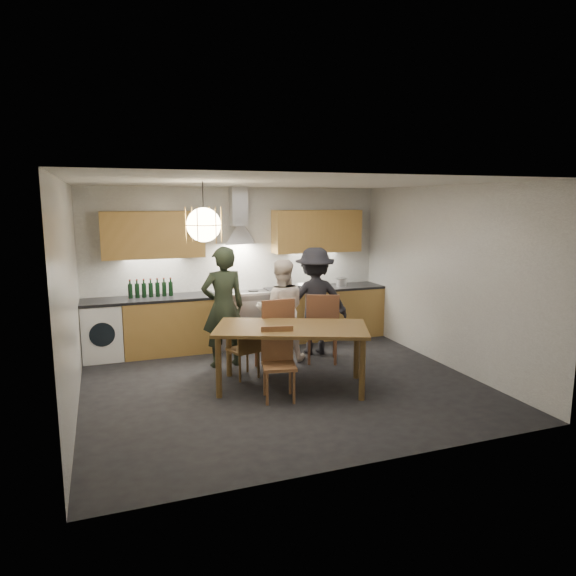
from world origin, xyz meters
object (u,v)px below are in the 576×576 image
object	(u,v)px
person_mid	(281,310)
stock_pot	(341,282)
person_left	(223,307)
person_right	(315,301)
mixing_bowl	(305,286)
chair_back_left	(246,346)
chair_front	(278,358)
dining_table	(291,334)
wine_bottles	(151,288)

from	to	relation	value
person_mid	stock_pot	size ratio (longest dim) A/B	8.29
person_left	person_mid	bearing A→B (deg)	176.34
person_right	stock_pot	world-z (taller)	person_right
mixing_bowl	person_left	bearing A→B (deg)	-151.04
chair_back_left	person_mid	xyz separation A→B (m)	(0.72, 0.65, 0.31)
stock_pot	chair_front	bearing A→B (deg)	-129.97
person_mid	stock_pot	distance (m)	1.75
person_left	person_right	xyz separation A→B (m)	(1.49, 0.14, -0.04)
dining_table	wine_bottles	distance (m)	2.68
chair_front	person_left	xyz separation A→B (m)	(-0.34, 1.43, 0.37)
person_left	stock_pot	world-z (taller)	person_left
chair_back_left	stock_pot	bearing A→B (deg)	-159.29
chair_back_left	chair_front	distance (m)	0.80
dining_table	wine_bottles	bearing A→B (deg)	147.57
chair_back_left	person_left	size ratio (longest dim) A/B	0.46
dining_table	wine_bottles	world-z (taller)	wine_bottles
person_mid	wine_bottles	world-z (taller)	person_mid
chair_back_left	mixing_bowl	bearing A→B (deg)	-149.01
chair_back_left	person_left	xyz separation A→B (m)	(-0.16, 0.65, 0.42)
stock_pot	person_right	bearing A→B (deg)	-136.47
chair_front	person_right	xyz separation A→B (m)	(1.14, 1.57, 0.34)
person_mid	wine_bottles	xyz separation A→B (m)	(-1.79, 1.02, 0.28)
person_mid	mixing_bowl	bearing A→B (deg)	-114.07
person_left	person_right	world-z (taller)	person_left
chair_front	person_left	distance (m)	1.51
dining_table	chair_front	xyz separation A→B (m)	(-0.27, -0.26, -0.21)
chair_front	person_mid	distance (m)	1.54
stock_pot	wine_bottles	distance (m)	3.25
chair_front	dining_table	bearing A→B (deg)	56.29
chair_back_left	stock_pot	xyz separation A→B (m)	(2.18, 1.60, 0.51)
chair_front	stock_pot	bearing A→B (deg)	62.07
person_mid	chair_front	bearing A→B (deg)	84.75
mixing_bowl	person_mid	bearing A→B (deg)	-129.48
stock_pot	wine_bottles	size ratio (longest dim) A/B	0.27
stock_pot	mixing_bowl	bearing A→B (deg)	-175.82
chair_back_left	mixing_bowl	world-z (taller)	mixing_bowl
person_left	mixing_bowl	world-z (taller)	person_left
person_right	person_mid	bearing A→B (deg)	20.84
person_left	person_mid	size ratio (longest dim) A/B	1.14
person_mid	mixing_bowl	xyz separation A→B (m)	(0.74, 0.90, 0.18)
person_left	mixing_bowl	distance (m)	1.85
dining_table	chair_back_left	xyz separation A→B (m)	(-0.45, 0.51, -0.25)
stock_pot	wine_bottles	bearing A→B (deg)	178.88
chair_back_left	mixing_bowl	distance (m)	2.18
person_mid	mixing_bowl	distance (m)	1.18
chair_back_left	person_right	world-z (taller)	person_right
mixing_bowl	wine_bottles	size ratio (longest dim) A/B	0.48
mixing_bowl	chair_back_left	bearing A→B (deg)	-133.39
dining_table	person_left	world-z (taller)	person_left
chair_front	person_mid	bearing A→B (deg)	81.39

